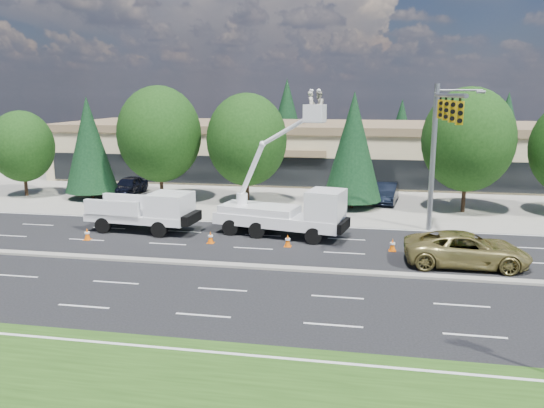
% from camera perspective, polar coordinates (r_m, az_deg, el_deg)
% --- Properties ---
extents(ground, '(140.00, 140.00, 0.00)m').
position_cam_1_polar(ground, '(26.45, -3.50, -6.74)').
color(ground, black).
rests_on(ground, ground).
extents(concrete_apron, '(140.00, 22.00, 0.01)m').
position_cam_1_polar(concrete_apron, '(45.54, 2.42, 1.15)').
color(concrete_apron, gray).
rests_on(concrete_apron, ground).
extents(road_median, '(120.00, 0.55, 0.12)m').
position_cam_1_polar(road_median, '(26.43, -3.50, -6.62)').
color(road_median, gray).
rests_on(road_median, ground).
extents(strip_mall, '(50.40, 15.40, 5.50)m').
position_cam_1_polar(strip_mall, '(54.94, 3.87, 5.93)').
color(strip_mall, tan).
rests_on(strip_mall, ground).
extents(tree_front_a, '(5.10, 5.10, 7.08)m').
position_cam_1_polar(tree_front_a, '(48.49, -25.29, 5.62)').
color(tree_front_a, '#332114').
rests_on(tree_front_a, ground).
extents(tree_front_b, '(4.17, 4.17, 8.22)m').
position_cam_1_polar(tree_front_b, '(45.26, -19.07, 6.08)').
color(tree_front_b, '#332114').
rests_on(tree_front_b, ground).
extents(tree_front_c, '(6.52, 6.52, 9.05)m').
position_cam_1_polar(tree_front_c, '(42.60, -12.02, 7.35)').
color(tree_front_c, '#332114').
rests_on(tree_front_c, ground).
extents(tree_front_d, '(6.12, 6.12, 8.49)m').
position_cam_1_polar(tree_front_d, '(40.52, -2.72, 6.91)').
color(tree_front_d, '#332114').
rests_on(tree_front_d, ground).
extents(tree_front_e, '(4.36, 4.36, 8.59)m').
position_cam_1_polar(tree_front_e, '(39.55, 8.72, 6.15)').
color(tree_front_e, '#332114').
rests_on(tree_front_e, ground).
extents(tree_front_f, '(6.43, 6.43, 8.92)m').
position_cam_1_polar(tree_front_f, '(40.10, 20.32, 6.51)').
color(tree_front_f, '#332114').
rests_on(tree_front_f, ground).
extents(tree_back_a, '(4.37, 4.37, 8.62)m').
position_cam_1_polar(tree_back_a, '(70.67, -9.81, 8.54)').
color(tree_back_a, '#332114').
rests_on(tree_back_a, ground).
extents(tree_back_b, '(5.21, 5.21, 10.26)m').
position_cam_1_polar(tree_back_b, '(67.17, 1.62, 9.30)').
color(tree_back_b, '#332114').
rests_on(tree_back_b, ground).
extents(tree_back_c, '(3.96, 3.96, 7.80)m').
position_cam_1_polar(tree_back_c, '(66.61, 13.72, 7.82)').
color(tree_back_c, '#332114').
rests_on(tree_back_c, ground).
extents(tree_back_d, '(4.38, 4.38, 8.63)m').
position_cam_1_polar(tree_back_d, '(68.37, 23.91, 7.62)').
color(tree_back_d, '#332114').
rests_on(tree_back_d, ground).
extents(signal_mast, '(2.76, 10.16, 9.00)m').
position_cam_1_polar(signal_mast, '(31.75, 17.57, 7.01)').
color(signal_mast, gray).
rests_on(signal_mast, ground).
extents(utility_pickup, '(6.69, 3.03, 2.49)m').
position_cam_1_polar(utility_pickup, '(33.67, -13.28, -1.19)').
color(utility_pickup, white).
rests_on(utility_pickup, ground).
extents(bucket_truck, '(8.09, 3.90, 8.65)m').
position_cam_1_polar(bucket_truck, '(31.42, 1.94, -0.27)').
color(bucket_truck, white).
rests_on(bucket_truck, ground).
extents(traffic_cone_a, '(0.40, 0.40, 0.70)m').
position_cam_1_polar(traffic_cone_a, '(32.88, -19.26, -3.08)').
color(traffic_cone_a, '#E45B07').
rests_on(traffic_cone_a, ground).
extents(traffic_cone_b, '(0.40, 0.40, 0.70)m').
position_cam_1_polar(traffic_cone_b, '(30.57, -6.63, -3.58)').
color(traffic_cone_b, '#E45B07').
rests_on(traffic_cone_b, ground).
extents(traffic_cone_c, '(0.40, 0.40, 0.70)m').
position_cam_1_polar(traffic_cone_c, '(29.69, 1.70, -3.96)').
color(traffic_cone_c, '#E45B07').
rests_on(traffic_cone_c, ground).
extents(traffic_cone_d, '(0.40, 0.40, 0.70)m').
position_cam_1_polar(traffic_cone_d, '(29.60, 12.83, -4.31)').
color(traffic_cone_d, '#E45B07').
rests_on(traffic_cone_d, ground).
extents(traffic_cone_e, '(0.40, 0.40, 0.70)m').
position_cam_1_polar(traffic_cone_e, '(29.16, 18.79, -4.90)').
color(traffic_cone_e, '#E45B07').
rests_on(traffic_cone_e, ground).
extents(minivan, '(6.05, 2.83, 1.67)m').
position_cam_1_polar(minivan, '(28.04, 20.19, -4.60)').
color(minivan, '#9C8E4B').
rests_on(minivan, ground).
extents(parked_car_west, '(1.96, 4.58, 1.54)m').
position_cam_1_polar(parked_car_west, '(46.46, -15.15, 1.92)').
color(parked_car_west, black).
rests_on(parked_car_west, ground).
extents(parked_car_east, '(2.30, 5.00, 1.59)m').
position_cam_1_polar(parked_car_east, '(42.51, 12.12, 1.21)').
color(parked_car_east, black).
rests_on(parked_car_east, ground).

